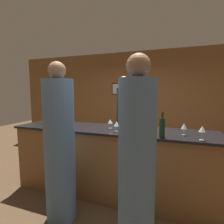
{
  "coord_description": "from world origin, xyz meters",
  "views": [
    {
      "loc": [
        0.94,
        -2.53,
        1.65
      ],
      "look_at": [
        -0.0,
        0.1,
        1.33
      ],
      "focal_mm": 28.0,
      "sensor_mm": 36.0,
      "label": 1
    }
  ],
  "objects": [
    {
      "name": "wine_glass_3",
      "position": [
        1.07,
        -0.08,
        1.2
      ],
      "size": [
        0.07,
        0.07,
        0.16
      ],
      "color": "silver",
      "rests_on": "bar_counter"
    },
    {
      "name": "bar_counter",
      "position": [
        0.0,
        0.0,
        0.54
      ],
      "size": [
        3.17,
        0.75,
        1.08
      ],
      "color": "brown",
      "rests_on": "ground_plane"
    },
    {
      "name": "wine_bottle_0",
      "position": [
        0.8,
        -0.27,
        1.21
      ],
      "size": [
        0.07,
        0.07,
        0.32
      ],
      "color": "black",
      "rests_on": "bar_counter"
    },
    {
      "name": "wine_bottle_1",
      "position": [
        -1.0,
        -0.25,
        1.2
      ],
      "size": [
        0.07,
        0.07,
        0.31
      ],
      "color": "black",
      "rests_on": "bar_counter"
    },
    {
      "name": "wine_glass_4",
      "position": [
        0.0,
        0.0,
        1.19
      ],
      "size": [
        0.07,
        0.07,
        0.15
      ],
      "color": "silver",
      "rests_on": "bar_counter"
    },
    {
      "name": "bartender",
      "position": [
        -0.01,
        0.82,
        0.94
      ],
      "size": [
        0.29,
        0.29,
        1.96
      ],
      "rotation": [
        0.0,
        0.0,
        3.14
      ],
      "color": "#2D2D33",
      "rests_on": "ground_plane"
    },
    {
      "name": "ground_plane",
      "position": [
        0.0,
        0.0,
        0.0
      ],
      "size": [
        14.0,
        14.0,
        0.0
      ],
      "primitive_type": "plane",
      "color": "#4C3823"
    },
    {
      "name": "guest_1",
      "position": [
        0.61,
        -0.88,
        0.94
      ],
      "size": [
        0.37,
        0.37,
        2.01
      ],
      "color": "#4C6B93",
      "rests_on": "ground_plane"
    },
    {
      "name": "back_wall",
      "position": [
        -0.0,
        2.48,
        1.4
      ],
      "size": [
        8.0,
        0.08,
        2.8
      ],
      "color": "brown",
      "rests_on": "ground_plane"
    },
    {
      "name": "wine_glass_1",
      "position": [
        -1.26,
        -0.02,
        1.21
      ],
      "size": [
        0.08,
        0.08,
        0.17
      ],
      "color": "silver",
      "rests_on": "bar_counter"
    },
    {
      "name": "guest_0",
      "position": [
        -0.41,
        -0.74,
        0.94
      ],
      "size": [
        0.38,
        0.38,
        2.02
      ],
      "color": "#4C6B93",
      "rests_on": "ground_plane"
    },
    {
      "name": "wine_glass_0",
      "position": [
        0.17,
        -0.18,
        1.2
      ],
      "size": [
        0.08,
        0.08,
        0.15
      ],
      "color": "silver",
      "rests_on": "bar_counter"
    },
    {
      "name": "wine_glass_2",
      "position": [
        1.26,
        -0.28,
        1.22
      ],
      "size": [
        0.07,
        0.07,
        0.18
      ],
      "color": "silver",
      "rests_on": "bar_counter"
    }
  ]
}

